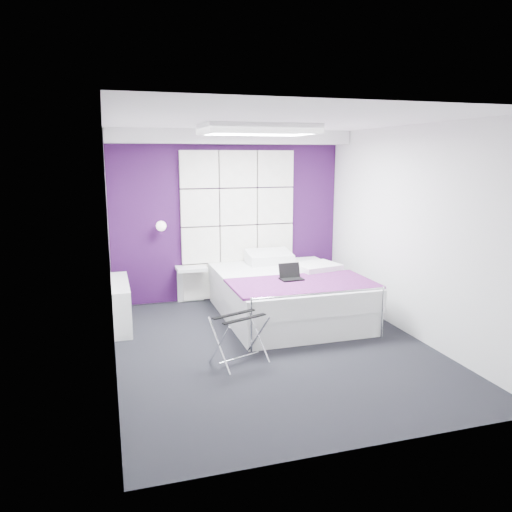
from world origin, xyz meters
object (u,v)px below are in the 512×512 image
Objects in this scene: radiator at (121,304)px; laptop at (290,275)px; bed at (286,293)px; nightstand at (191,268)px; wall_lamp at (161,226)px; luggage_rack at (239,339)px.

laptop reaches higher than radiator.
bed is 0.51m from laptop.
nightstand is 1.75m from laptop.
wall_lamp reaches higher than radiator.
laptop is at bearing -102.83° from bed.
luggage_rack is (-1.05, -1.37, -0.06)m from bed.
laptop reaches higher than nightstand.
nightstand is 1.55× the size of laptop.
bed reaches higher than luggage_rack.
luggage_rack is 1.46m from laptop.
laptop reaches higher than bed.
wall_lamp reaches higher than luggage_rack.
luggage_rack is (0.12, -2.36, -0.29)m from nightstand.
wall_lamp is at bearing 82.30° from luggage_rack.
luggage_rack is at bearing -87.01° from nightstand.
radiator is (-0.64, -0.76, -0.92)m from wall_lamp.
wall_lamp is 0.07× the size of bed.
laptop is (1.52, -1.40, -0.54)m from wall_lamp.
bed is 1.73m from luggage_rack.
wall_lamp is 0.79m from nightstand.
bed is 4.94× the size of nightstand.
bed is 1.55m from nightstand.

